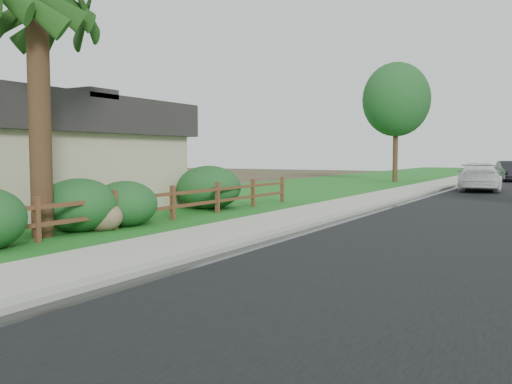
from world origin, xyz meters
The scene contains 15 objects.
ground centered at (0.00, 0.00, 0.00)m, with size 120.00×120.00×0.00m, color #3E3122.
curb centered at (0.40, 35.00, 0.06)m, with size 0.40×90.00×0.12m, color gray.
wet_gutter centered at (0.75, 35.00, 0.02)m, with size 0.50×90.00×0.00m, color black.
sidewalk centered at (-0.90, 35.00, 0.05)m, with size 2.20×90.00×0.10m, color #ABA895.
grass_strip centered at (-2.80, 35.00, 0.03)m, with size 1.60×90.00×0.06m, color #1B5E1D.
lawn_near centered at (-8.00, 35.00, 0.02)m, with size 9.00×90.00×0.04m, color #1B5E1D.
ranch_fence centered at (-3.60, 6.40, 0.62)m, with size 0.12×16.92×1.10m.
palm_tree centered at (-4.30, 3.50, 5.52)m, with size 3.60×3.60×6.60m.
white_suv centered at (2.39, 26.90, 0.80)m, with size 2.18×5.35×1.55m, color white.
dark_car_far centered at (2.99, 39.39, 0.78)m, with size 1.60×4.59×1.51m, color black.
boulder centered at (-3.90, 5.02, 0.41)m, with size 1.24×0.93×0.82m, color brown.
shrub_b centered at (-4.38, 4.71, 0.71)m, with size 2.02×2.02×1.41m, color #1A4A20.
shrub_c centered at (-4.01, 6.02, 0.65)m, with size 1.80×1.80×1.30m, color #1A4A20.
shrub_d centered at (-4.79, 11.20, 0.81)m, with size 2.37×2.37×1.62m, color #1A4A20.
tree_mid_left centered at (-4.17, 33.76, 5.94)m, with size 4.81×4.81×8.60m.
Camera 1 is at (6.65, -5.18, 2.04)m, focal length 38.00 mm.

